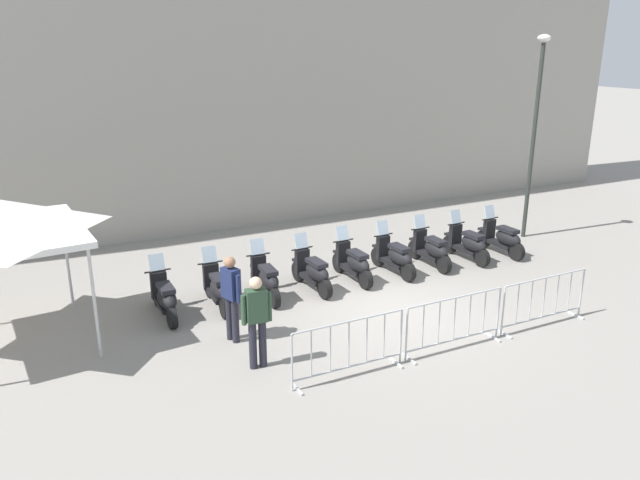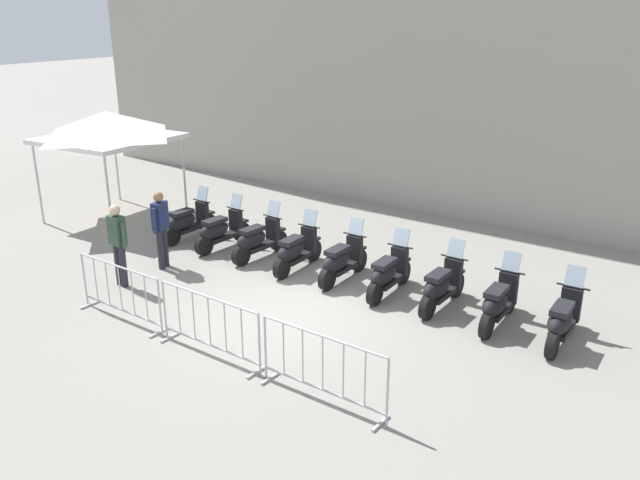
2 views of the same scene
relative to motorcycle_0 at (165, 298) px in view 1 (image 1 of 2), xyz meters
The scene contains 16 objects.
ground_plane 4.91m from the motorcycle_0, 26.29° to the right, with size 120.00×120.00×0.00m, color gray.
motorcycle_0 is the anchor object (origin of this frame).
motorcycle_1 1.13m from the motorcycle_0, ahead, with size 0.59×1.72×1.24m.
motorcycle_2 2.27m from the motorcycle_0, ahead, with size 0.60×1.72×1.24m.
motorcycle_3 3.41m from the motorcycle_0, ahead, with size 0.56×1.72×1.24m.
motorcycle_4 4.55m from the motorcycle_0, ahead, with size 0.56×1.73×1.24m.
motorcycle_5 5.69m from the motorcycle_0, ahead, with size 0.56×1.72×1.24m.
motorcycle_6 6.82m from the motorcycle_0, ahead, with size 0.56×1.73×1.24m.
motorcycle_7 7.96m from the motorcycle_0, ahead, with size 0.56×1.72×1.24m.
motorcycle_8 9.09m from the motorcycle_0, ahead, with size 0.56×1.72×1.24m.
barrier_segment_0 4.42m from the motorcycle_0, 63.54° to the right, with size 2.17×0.60×1.07m.
barrier_segment_1 5.91m from the motorcycle_0, 44.46° to the right, with size 2.17×0.60×1.07m.
barrier_segment_2 7.78m from the motorcycle_0, 33.76° to the right, with size 2.17×0.60×1.07m.
street_lamp 11.22m from the motorcycle_0, ahead, with size 0.36×0.36×5.70m.
officer_near_row_end 3.00m from the motorcycle_0, 74.95° to the right, with size 0.54×0.28×1.73m.
officer_mid_plaza 1.93m from the motorcycle_0, 64.64° to the right, with size 0.30×0.54×1.73m.
Camera 1 is at (-7.77, -9.69, 5.64)m, focal length 34.82 mm.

